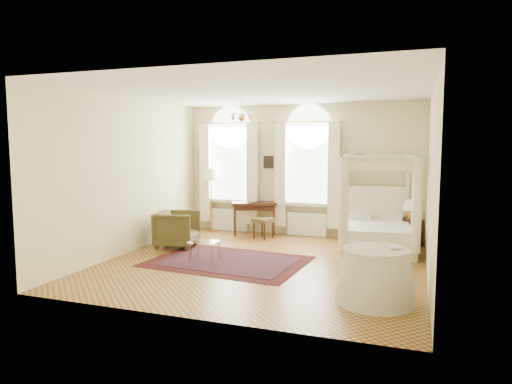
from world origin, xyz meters
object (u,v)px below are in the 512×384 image
(canopy_bed, at_px, (377,229))
(side_table, at_px, (375,276))
(writing_desk, at_px, (254,207))
(floor_lamp, at_px, (211,178))
(stool, at_px, (263,222))
(armchair, at_px, (177,229))
(coffee_table, at_px, (205,243))
(nightstand, at_px, (411,232))

(canopy_bed, distance_m, side_table, 3.40)
(writing_desk, xyz_separation_m, side_table, (3.38, -4.18, -0.32))
(writing_desk, relative_size, floor_lamp, 0.75)
(stool, relative_size, armchair, 0.62)
(side_table, bearing_deg, canopy_bed, 94.42)
(canopy_bed, xyz_separation_m, armchair, (-4.27, -1.13, -0.06))
(armchair, height_order, coffee_table, armchair)
(nightstand, height_order, armchair, armchair)
(nightstand, height_order, coffee_table, nightstand)
(armchair, height_order, side_table, armchair)
(writing_desk, bearing_deg, nightstand, 0.77)
(writing_desk, bearing_deg, floor_lamp, 177.60)
(floor_lamp, bearing_deg, nightstand, 0.00)
(side_table, bearing_deg, stool, 128.43)
(writing_desk, xyz_separation_m, armchair, (-1.15, -1.92, -0.31))
(writing_desk, relative_size, coffee_table, 2.20)
(armchair, height_order, floor_lamp, floor_lamp)
(nightstand, distance_m, floor_lamp, 5.18)
(stool, height_order, armchair, armchair)
(canopy_bed, distance_m, armchair, 4.42)
(nightstand, bearing_deg, writing_desk, -179.23)
(nightstand, xyz_separation_m, armchair, (-4.99, -1.97, 0.10))
(armchair, xyz_separation_m, coffee_table, (1.10, -0.87, -0.06))
(canopy_bed, relative_size, armchair, 2.35)
(canopy_bed, bearing_deg, coffee_table, -147.77)
(writing_desk, height_order, coffee_table, writing_desk)
(nightstand, distance_m, side_table, 4.26)
(nightstand, height_order, floor_lamp, floor_lamp)
(nightstand, xyz_separation_m, side_table, (-0.45, -4.23, 0.09))
(armchair, bearing_deg, writing_desk, -42.19)
(coffee_table, distance_m, side_table, 3.71)
(writing_desk, xyz_separation_m, coffee_table, (-0.05, -2.79, -0.37))
(stool, height_order, side_table, side_table)
(nightstand, xyz_separation_m, coffee_table, (-3.88, -2.84, 0.04))
(writing_desk, bearing_deg, side_table, -51.04)
(canopy_bed, height_order, stool, canopy_bed)
(coffee_table, bearing_deg, canopy_bed, 32.23)
(canopy_bed, height_order, floor_lamp, canopy_bed)
(writing_desk, xyz_separation_m, stool, (0.39, -0.42, -0.30))
(canopy_bed, bearing_deg, nightstand, 49.59)
(coffee_table, bearing_deg, nightstand, 36.15)
(nightstand, relative_size, side_table, 0.52)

